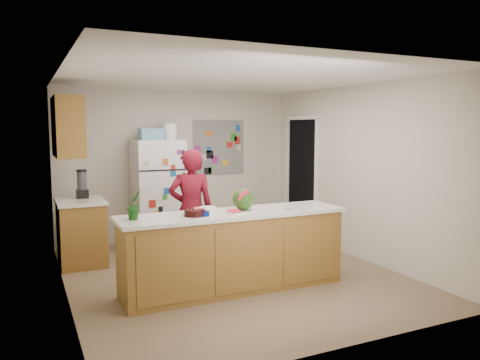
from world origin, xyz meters
name	(u,v)px	position (x,y,z in m)	size (l,w,h in m)	color
floor	(232,275)	(0.00, 0.00, -0.01)	(4.00, 4.50, 0.02)	brown
wall_back	(178,166)	(0.00, 2.26, 1.25)	(4.00, 0.02, 2.50)	beige
wall_left	(62,187)	(-2.01, 0.00, 1.25)	(0.02, 4.50, 2.50)	beige
wall_right	(359,172)	(2.01, 0.00, 1.25)	(0.02, 4.50, 2.50)	beige
ceiling	(232,77)	(0.00, 0.00, 2.51)	(4.00, 4.50, 0.02)	white
doorway	(303,178)	(1.99, 1.45, 1.02)	(0.03, 0.85, 2.04)	black
peninsula_base	(234,252)	(-0.20, -0.50, 0.44)	(2.60, 0.62, 0.88)	brown
peninsula_top	(234,214)	(-0.20, -0.50, 0.90)	(2.68, 0.70, 0.04)	silver
side_counter_base	(81,233)	(-1.69, 1.35, 0.43)	(0.60, 0.80, 0.86)	brown
side_counter_top	(80,201)	(-1.69, 1.35, 0.88)	(0.64, 0.84, 0.04)	silver
upper_cabinets	(67,127)	(-1.82, 1.30, 1.90)	(0.35, 1.00, 0.80)	brown
refrigerator	(158,193)	(-0.45, 1.88, 0.85)	(0.75, 0.70, 1.70)	silver
fridge_top_bin	(151,134)	(-0.55, 1.88, 1.79)	(0.35, 0.28, 0.18)	#5999B2
photo_collage	(219,147)	(0.75, 2.24, 1.55)	(0.95, 0.01, 0.95)	slate
person	(191,210)	(-0.40, 0.43, 0.81)	(0.59, 0.39, 1.62)	maroon
blender_appliance	(82,185)	(-1.64, 1.52, 1.09)	(0.13, 0.13, 0.38)	black
cutting_board	(240,211)	(-0.13, -0.51, 0.93)	(0.39, 0.29, 0.01)	white
watermelon	(243,199)	(-0.07, -0.49, 1.06)	(0.25, 0.25, 0.25)	#2D631D
watermelon_slice	(234,211)	(-0.23, -0.56, 0.94)	(0.16, 0.16, 0.02)	red
cherry_bowl	(195,213)	(-0.69, -0.54, 0.96)	(0.23, 0.23, 0.07)	black
white_bowl	(208,210)	(-0.48, -0.39, 0.95)	(0.20, 0.20, 0.06)	silver
cobalt_bowl	(204,214)	(-0.60, -0.58, 0.95)	(0.12, 0.12, 0.05)	#020F57
plate	(197,214)	(-0.65, -0.49, 0.93)	(0.27, 0.27, 0.02)	#B8A591
paper_towel	(230,212)	(-0.26, -0.53, 0.93)	(0.16, 0.14, 0.02)	white
keys	(289,210)	(0.44, -0.67, 0.93)	(0.09, 0.04, 0.01)	gray
potted_plant	(134,205)	(-1.33, -0.45, 1.08)	(0.17, 0.14, 0.31)	#1A4A12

